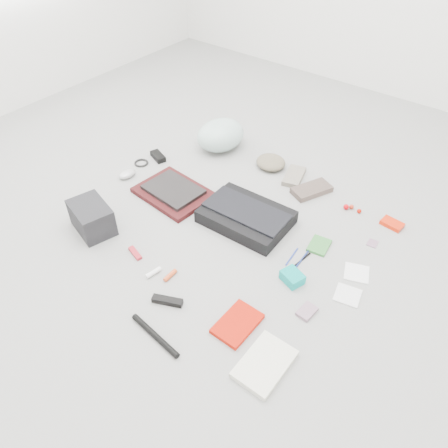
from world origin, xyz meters
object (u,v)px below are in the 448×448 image
Objects in this scene: bike_helmet at (221,135)px; camera_bag at (92,218)px; messenger_bag at (246,217)px; book_red at (237,324)px; accordion_wallet at (292,277)px; laptop at (173,189)px.

bike_helmet reaches higher than camera_bag.
camera_bag reaches higher than messenger_bag.
book_red is (0.93, -0.02, -0.06)m from camera_bag.
camera_bag is at bearing -142.98° from accordion_wallet.
accordion_wallet is at bearing 81.92° from book_red.
bike_helmet reaches higher than accordion_wallet.
camera_bag reaches higher than accordion_wallet.
camera_bag is 1.13× the size of book_red.
accordion_wallet is (0.85, -0.13, -0.01)m from laptop.
bike_helmet is 1.16m from accordion_wallet.
camera_bag is 1.03m from accordion_wallet.
accordion_wallet reaches higher than book_red.
messenger_bag is at bearing 123.09° from book_red.
messenger_bag reaches higher than laptop.
camera_bag is 0.93m from book_red.
bike_helmet is at bearing 136.43° from messenger_bag.
book_red is at bearing -35.23° from bike_helmet.
laptop is 1.50× the size of book_red.
book_red is 0.35m from accordion_wallet.
messenger_bag is at bearing 172.52° from accordion_wallet.
messenger_bag is 0.78m from camera_bag.
accordion_wallet is at bearing -22.05° from bike_helmet.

